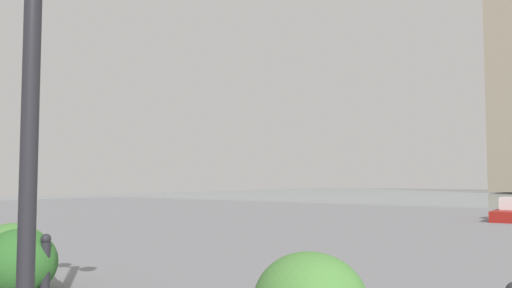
{
  "coord_description": "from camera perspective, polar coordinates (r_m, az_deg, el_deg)",
  "views": [
    {
      "loc": [
        0.38,
        2.94,
        1.53
      ],
      "look_at": [
        7.41,
        -6.78,
        2.31
      ],
      "focal_mm": 37.12,
      "sensor_mm": 36.0,
      "label": 1
    }
  ],
  "objects": [
    {
      "name": "shrub_round",
      "position": [
        8.08,
        -24.78,
        -11.0
      ],
      "size": [
        1.09,
        0.98,
        0.92
      ],
      "color": "#477F38",
      "rests_on": "ground"
    },
    {
      "name": "lamppost",
      "position": [
        4.76,
        -23.01,
        9.19
      ],
      "size": [
        0.98,
        0.28,
        3.84
      ],
      "color": "#232328",
      "rests_on": "ground"
    },
    {
      "name": "bollard_mid",
      "position": [
        7.38,
        -21.77,
        -12.03
      ],
      "size": [
        0.13,
        0.13,
        0.83
      ],
      "color": "#232328",
      "rests_on": "ground"
    },
    {
      "name": "shrub_low",
      "position": [
        7.69,
        -24.16,
        -11.57
      ],
      "size": [
        1.03,
        0.93,
        0.88
      ],
      "color": "#2D6628",
      "rests_on": "ground"
    }
  ]
}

